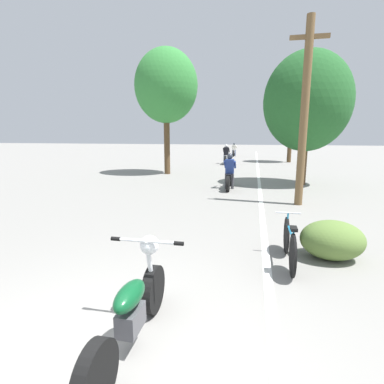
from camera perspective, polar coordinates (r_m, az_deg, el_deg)
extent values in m
plane|color=gray|center=(3.51, -17.62, -28.57)|extent=(120.00, 120.00, 0.00)
cube|color=white|center=(14.73, 12.63, 2.18)|extent=(0.14, 48.00, 0.01)
cylinder|color=brown|center=(9.85, 20.59, 13.61)|extent=(0.24, 0.24, 5.53)
cube|color=brown|center=(10.20, 21.50, 25.82)|extent=(1.10, 0.10, 0.12)
cylinder|color=#513A23|center=(13.95, 20.43, 6.21)|extent=(0.32, 0.32, 2.40)
ellipsoid|color=#235B28|center=(13.98, 21.10, 15.81)|extent=(3.62, 3.25, 4.16)
cylinder|color=#513A23|center=(24.75, 18.15, 9.20)|extent=(0.32, 0.32, 3.28)
ellipsoid|color=#235B28|center=(24.82, 18.51, 15.06)|extent=(2.83, 2.55, 3.26)
cylinder|color=#513A23|center=(16.71, -4.80, 9.68)|extent=(0.32, 0.32, 3.64)
ellipsoid|color=#337F38|center=(16.89, -4.97, 19.51)|extent=(3.37, 3.04, 3.88)
ellipsoid|color=#5B7A38|center=(5.94, 25.14, -8.26)|extent=(1.10, 0.88, 0.70)
cylinder|color=black|center=(3.96, -7.39, -17.91)|extent=(0.12, 0.60, 0.60)
cylinder|color=black|center=(2.91, -17.84, -30.59)|extent=(0.12, 0.60, 0.60)
ellipsoid|color=#0C4723|center=(3.23, -11.79, -18.74)|extent=(0.24, 0.58, 0.22)
cube|color=#4C4C51|center=(3.37, -11.60, -22.66)|extent=(0.20, 0.36, 0.24)
cylinder|color=silver|center=(3.72, -7.99, -13.83)|extent=(0.06, 0.23, 0.71)
cylinder|color=silver|center=(3.51, -8.64, -9.23)|extent=(0.76, 0.04, 0.04)
cylinder|color=black|center=(3.66, -14.31, -8.63)|extent=(0.11, 0.05, 0.05)
cylinder|color=black|center=(3.40, -2.52, -9.78)|extent=(0.11, 0.05, 0.05)
sphere|color=silver|center=(3.62, -8.10, -9.95)|extent=(0.23, 0.23, 0.23)
cylinder|color=black|center=(13.00, 7.38, 2.54)|extent=(0.12, 0.61, 0.61)
cylinder|color=black|center=(11.60, 6.85, 1.53)|extent=(0.12, 0.61, 0.61)
cube|color=black|center=(12.28, 7.15, 2.89)|extent=(0.20, 0.91, 0.28)
cylinder|color=silver|center=(12.83, 7.42, 5.37)|extent=(0.50, 0.03, 0.03)
cylinder|color=#38383D|center=(12.26, 6.51, 2.09)|extent=(0.11, 0.11, 0.62)
cylinder|color=#38383D|center=(12.24, 7.72, 2.04)|extent=(0.11, 0.11, 0.62)
cube|color=navy|center=(12.20, 7.19, 4.87)|extent=(0.34, 0.28, 0.60)
cylinder|color=navy|center=(12.37, 6.33, 5.24)|extent=(0.08, 0.47, 0.36)
cylinder|color=navy|center=(12.34, 8.19, 5.18)|extent=(0.08, 0.47, 0.36)
sphere|color=#2D333D|center=(12.21, 7.25, 6.78)|extent=(0.23, 0.23, 0.23)
cylinder|color=black|center=(23.18, 6.65, 6.33)|extent=(0.12, 0.66, 0.66)
cylinder|color=black|center=(21.77, 6.31, 6.04)|extent=(0.12, 0.66, 0.66)
cube|color=silver|center=(22.46, 6.50, 6.65)|extent=(0.20, 0.90, 0.28)
cylinder|color=silver|center=(23.03, 6.66, 8.00)|extent=(0.50, 0.03, 0.03)
cylinder|color=slate|center=(22.44, 6.14, 6.17)|extent=(0.11, 0.11, 0.65)
cylinder|color=slate|center=(22.41, 6.81, 6.15)|extent=(0.11, 0.11, 0.65)
cube|color=black|center=(22.41, 6.52, 7.75)|extent=(0.34, 0.28, 0.61)
cylinder|color=black|center=(22.59, 6.05, 7.93)|extent=(0.08, 0.48, 0.37)
cylinder|color=black|center=(22.55, 7.07, 7.90)|extent=(0.08, 0.48, 0.37)
sphere|color=white|center=(22.43, 6.55, 8.76)|extent=(0.21, 0.21, 0.21)
cylinder|color=black|center=(31.21, 8.09, 7.44)|extent=(0.12, 0.61, 0.61)
cylinder|color=black|center=(29.68, 7.89, 7.27)|extent=(0.12, 0.61, 0.61)
cube|color=silver|center=(30.43, 8.00, 7.70)|extent=(0.20, 0.98, 0.28)
cylinder|color=silver|center=(31.07, 8.11, 8.63)|extent=(0.50, 0.03, 0.03)
cylinder|color=slate|center=(30.40, 7.74, 7.37)|extent=(0.11, 0.11, 0.62)
cylinder|color=slate|center=(30.38, 8.23, 7.36)|extent=(0.11, 0.11, 0.62)
cube|color=silver|center=(30.39, 8.02, 8.41)|extent=(0.34, 0.26, 0.50)
cylinder|color=silver|center=(30.56, 7.66, 8.52)|extent=(0.08, 0.40, 0.31)
cylinder|color=silver|center=(30.54, 8.42, 8.50)|extent=(0.08, 0.40, 0.31)
sphere|color=#2D333D|center=(30.42, 8.04, 9.06)|extent=(0.21, 0.21, 0.21)
cylinder|color=black|center=(5.92, 17.54, -7.86)|extent=(0.04, 0.69, 0.69)
cylinder|color=black|center=(5.02, 18.64, -11.40)|extent=(0.04, 0.69, 0.69)
cylinder|color=#197FB2|center=(5.39, 18.19, -7.09)|extent=(0.04, 0.78, 0.04)
cylinder|color=#197FB2|center=(5.02, 18.68, -8.88)|extent=(0.03, 0.03, 0.41)
cube|color=black|center=(4.95, 18.83, -6.64)|extent=(0.10, 0.20, 0.05)
cylinder|color=#197FB2|center=(5.80, 17.72, -5.93)|extent=(0.03, 0.03, 0.45)
cylinder|color=silver|center=(5.74, 17.84, -3.81)|extent=(0.44, 0.03, 0.03)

